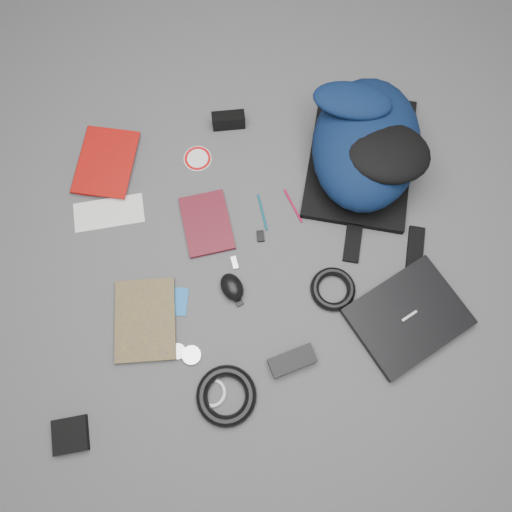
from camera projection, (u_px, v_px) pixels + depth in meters
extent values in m
plane|color=#4F4F51|center=(256.00, 258.00, 1.52)|extent=(4.00, 4.00, 0.00)
cube|color=black|center=(408.00, 317.00, 1.45)|extent=(0.38, 0.34, 0.03)
imported|color=#930908|center=(79.00, 159.00, 1.60)|extent=(0.25, 0.28, 0.03)
imported|color=#B1970C|center=(115.00, 322.00, 1.45)|extent=(0.20, 0.26, 0.02)
cube|color=white|center=(109.00, 213.00, 1.56)|extent=(0.22, 0.10, 0.00)
cube|color=#460D16|center=(207.00, 223.00, 1.54)|extent=(0.15, 0.20, 0.02)
cube|color=black|center=(229.00, 120.00, 1.63)|extent=(0.11, 0.05, 0.06)
cylinder|color=white|center=(198.00, 159.00, 1.62)|extent=(0.10, 0.10, 0.00)
cylinder|color=#0B4E63|center=(262.00, 212.00, 1.56)|extent=(0.01, 0.12, 0.01)
cylinder|color=#A10C2E|center=(293.00, 206.00, 1.57)|extent=(0.04, 0.12, 0.01)
cube|color=#155FA4|center=(178.00, 301.00, 1.48)|extent=(0.07, 0.10, 0.00)
cube|color=black|center=(236.00, 297.00, 1.48)|extent=(0.04, 0.06, 0.01)
cube|color=#ABABAD|center=(235.00, 263.00, 1.51)|extent=(0.02, 0.04, 0.01)
cube|color=black|center=(260.00, 236.00, 1.53)|extent=(0.03, 0.04, 0.01)
ellipsoid|color=black|center=(232.00, 287.00, 1.47)|extent=(0.09, 0.10, 0.05)
cylinder|color=#A8A7A9|center=(178.00, 351.00, 1.43)|extent=(0.05, 0.05, 0.01)
cylinder|color=silver|center=(192.00, 355.00, 1.42)|extent=(0.07, 0.07, 0.01)
torus|color=black|center=(333.00, 289.00, 1.48)|extent=(0.18, 0.18, 0.03)
cube|color=black|center=(292.00, 361.00, 1.41)|extent=(0.14, 0.08, 0.03)
torus|color=black|center=(226.00, 396.00, 1.38)|extent=(0.18, 0.18, 0.03)
cube|color=black|center=(70.00, 435.00, 1.35)|extent=(0.09, 0.09, 0.02)
torus|color=white|center=(212.00, 393.00, 1.39)|extent=(0.10, 0.10, 0.01)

